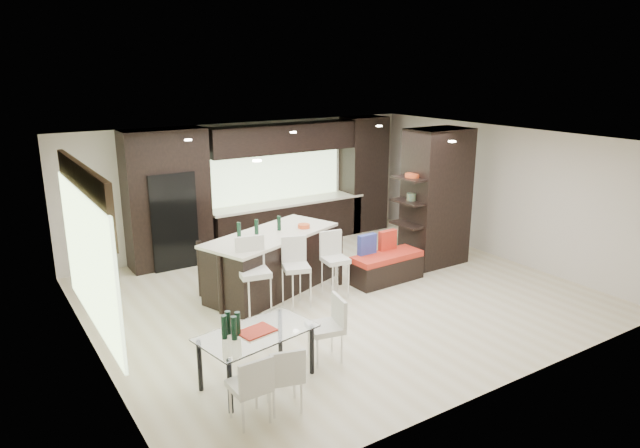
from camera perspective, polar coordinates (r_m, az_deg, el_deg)
ground at (r=10.00m, az=1.88°, el=-7.14°), size 8.00×8.00×0.00m
back_wall at (r=12.51m, az=-7.24°, el=3.90°), size 8.00×0.02×2.70m
left_wall at (r=8.07m, az=-22.13°, el=-3.77°), size 0.02×7.00×2.70m
right_wall at (r=12.23m, az=17.57°, el=3.01°), size 0.02×7.00×2.70m
ceiling at (r=9.29m, az=2.03°, el=8.39°), size 8.00×7.00×0.02m
window_left at (r=8.27m, az=-22.14°, el=-3.32°), size 0.04×3.20×1.90m
window_back at (r=12.70m, az=-4.75°, el=5.07°), size 3.40×0.04×1.20m
stone_accent at (r=8.04m, az=-22.58°, el=2.79°), size 0.08×3.00×0.80m
ceiling_spots at (r=9.50m, az=1.16°, el=8.44°), size 4.00×3.00×0.02m
back_cabinetry at (r=12.44m, az=-4.50°, el=3.92°), size 6.80×0.68×2.70m
refrigerator at (r=11.58m, az=-14.83°, el=0.50°), size 0.90×0.68×1.90m
partition_column at (r=11.48m, az=11.54°, el=2.64°), size 1.20×0.80×2.70m
kitchen_island at (r=10.07m, az=-4.85°, el=-3.81°), size 2.74×1.90×1.05m
stool_left at (r=9.02m, az=-6.57°, el=-6.27°), size 0.54×0.54×1.05m
stool_mid at (r=9.40m, az=-2.38°, el=-5.60°), size 0.53×0.53×0.94m
stool_right at (r=9.79m, az=1.53°, el=-4.75°), size 0.45×0.45×0.92m
bench at (r=10.60m, az=6.68°, el=-4.33°), size 1.41×0.58×0.53m
floor_vase at (r=11.86m, az=8.40°, el=-0.50°), size 0.55×0.55×1.21m
dining_table at (r=7.37m, az=-6.29°, el=-13.08°), size 1.55×1.05×0.69m
chair_near at (r=6.82m, az=-3.60°, el=-15.20°), size 0.51×0.51×0.76m
chair_far at (r=6.64m, az=-7.07°, el=-16.16°), size 0.42×0.42×0.77m
chair_end at (r=7.78m, az=0.50°, el=-10.76°), size 0.53×0.53×0.82m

